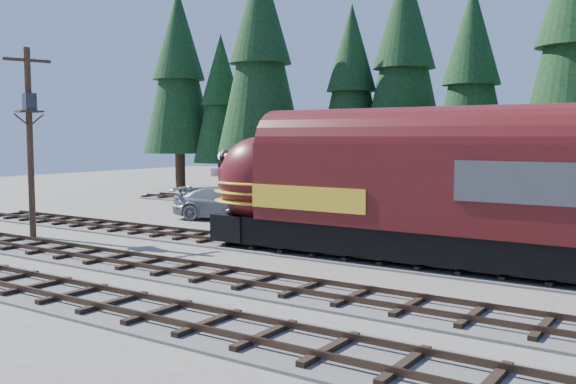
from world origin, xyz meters
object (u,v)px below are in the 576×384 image
Objects in this scene: caboose at (322,173)px; pickup_truck_b at (228,203)px; utility_pole at (30,130)px; depot at (422,176)px; pickup_truck_a at (279,213)px; locomotive at (380,194)px.

caboose is 7.98m from pickup_truck_b.
pickup_truck_b is (3.76, 10.35, -4.25)m from utility_pole.
caboose is at bearing 143.41° from depot.
pickup_truck_a is 4.67m from pickup_truck_b.
locomotive is 17.33m from utility_pole.
locomotive is at bearing -51.76° from caboose.
depot is 1.95× the size of pickup_truck_b.
depot is 1.34× the size of caboose.
locomotive is at bearing -132.78° from pickup_truck_b.
depot is 19.04m from utility_pole.
utility_pole is 13.09m from pickup_truck_a.
utility_pole is at bearing -107.46° from caboose.
utility_pole is at bearing 143.62° from pickup_truck_b.
depot is at bearing 50.14° from utility_pole.
locomotive is at bearing -142.89° from pickup_truck_a.
pickup_truck_b is (-1.89, -7.60, -1.52)m from caboose.
caboose is 1.45× the size of pickup_truck_b.
pickup_truck_a is 0.87× the size of pickup_truck_b.
pickup_truck_b is at bearing -179.52° from depot.
utility_pole is at bearing -166.66° from locomotive.
depot is 0.77× the size of locomotive.
depot is at bearing -36.59° from caboose.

